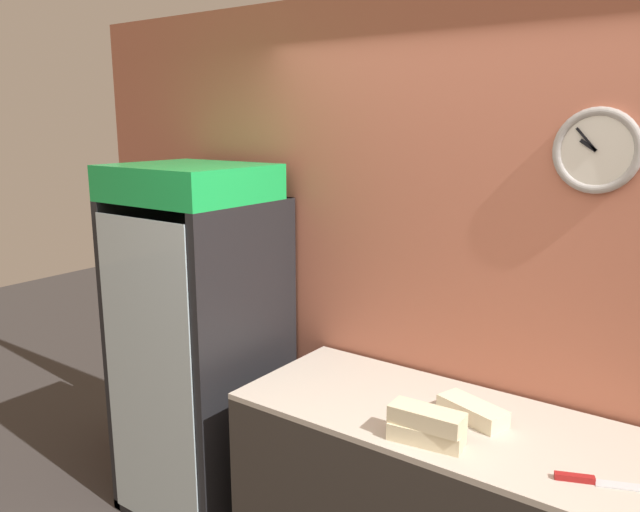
{
  "coord_description": "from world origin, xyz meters",
  "views": [
    {
      "loc": [
        0.89,
        -1.28,
        2.12
      ],
      "look_at": [
        -0.71,
        0.93,
        1.52
      ],
      "focal_mm": 35.0,
      "sensor_mm": 36.0,
      "label": 1
    }
  ],
  "objects_px": {
    "beverage_cooler": "(206,324)",
    "sandwich_stack_middle": "(427,418)",
    "sandwich_stack_bottom": "(426,434)",
    "chefs_knife": "(592,481)",
    "sandwich_flat_left": "(472,411)"
  },
  "relations": [
    {
      "from": "sandwich_stack_middle",
      "to": "chefs_knife",
      "type": "height_order",
      "value": "sandwich_stack_middle"
    },
    {
      "from": "beverage_cooler",
      "to": "sandwich_stack_middle",
      "type": "xyz_separation_m",
      "value": [
        1.45,
        -0.28,
        -0.0
      ]
    },
    {
      "from": "sandwich_stack_middle",
      "to": "sandwich_flat_left",
      "type": "distance_m",
      "value": 0.29
    },
    {
      "from": "beverage_cooler",
      "to": "chefs_knife",
      "type": "xyz_separation_m",
      "value": [
        2.02,
        -0.2,
        -0.1
      ]
    },
    {
      "from": "beverage_cooler",
      "to": "sandwich_stack_middle",
      "type": "bearing_deg",
      "value": -11.06
    },
    {
      "from": "sandwich_stack_middle",
      "to": "sandwich_flat_left",
      "type": "relative_size",
      "value": 0.93
    },
    {
      "from": "chefs_knife",
      "to": "beverage_cooler",
      "type": "bearing_deg",
      "value": 174.3
    },
    {
      "from": "beverage_cooler",
      "to": "sandwich_stack_bottom",
      "type": "bearing_deg",
      "value": -11.06
    },
    {
      "from": "sandwich_stack_middle",
      "to": "sandwich_stack_bottom",
      "type": "bearing_deg",
      "value": 0.0
    },
    {
      "from": "sandwich_stack_middle",
      "to": "sandwich_flat_left",
      "type": "height_order",
      "value": "sandwich_stack_middle"
    },
    {
      "from": "beverage_cooler",
      "to": "sandwich_stack_bottom",
      "type": "xyz_separation_m",
      "value": [
        1.45,
        -0.28,
        -0.07
      ]
    },
    {
      "from": "sandwich_stack_bottom",
      "to": "sandwich_stack_middle",
      "type": "height_order",
      "value": "sandwich_stack_middle"
    },
    {
      "from": "sandwich_stack_bottom",
      "to": "chefs_knife",
      "type": "relative_size",
      "value": 0.91
    },
    {
      "from": "sandwich_stack_bottom",
      "to": "chefs_knife",
      "type": "bearing_deg",
      "value": 8.21
    },
    {
      "from": "sandwich_flat_left",
      "to": "sandwich_stack_middle",
      "type": "bearing_deg",
      "value": -103.66
    }
  ]
}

